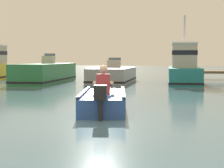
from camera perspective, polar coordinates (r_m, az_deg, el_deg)
name	(u,v)px	position (r m, az deg, el deg)	size (l,w,h in m)	color
ground_plane	(82,116)	(8.66, -4.69, -5.02)	(120.00, 120.00, 0.00)	slate
rowboat_with_person	(104,100)	(9.66, -1.30, -2.57)	(1.59, 3.72, 1.19)	#2D519E
moored_boat_green	(46,73)	(20.90, -10.27, 1.63)	(2.05, 6.28, 1.64)	#287042
moored_boat_grey	(113,75)	(20.84, 0.12, 1.37)	(2.14, 5.01, 1.40)	gray
moored_boat_teal	(184,68)	(20.06, 11.18, 2.39)	(1.83, 4.71, 3.66)	#1E727A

